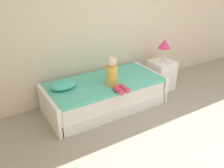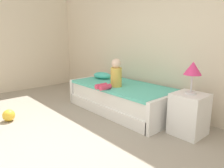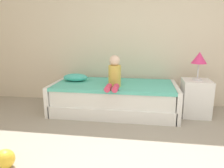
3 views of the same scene
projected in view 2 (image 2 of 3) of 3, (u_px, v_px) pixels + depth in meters
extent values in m
cube|color=beige|center=(176.00, 32.00, 3.56)|extent=(7.20, 0.10, 2.90)
cube|color=white|center=(122.00, 105.00, 3.98)|extent=(2.00, 1.00, 0.20)
cube|color=white|center=(122.00, 94.00, 3.93)|extent=(1.94, 0.94, 0.25)
cube|color=#59C6B2|center=(122.00, 86.00, 3.90)|extent=(1.98, 0.98, 0.05)
cube|color=white|center=(90.00, 88.00, 4.69)|extent=(0.07, 1.00, 0.50)
cube|color=white|center=(168.00, 112.00, 3.20)|extent=(0.07, 1.00, 0.50)
cube|color=white|center=(189.00, 114.00, 2.96)|extent=(0.44, 0.44, 0.60)
cylinder|color=silver|center=(191.00, 93.00, 2.89)|extent=(0.15, 0.15, 0.03)
cylinder|color=silver|center=(192.00, 83.00, 2.86)|extent=(0.02, 0.02, 0.24)
cone|color=#E5387A|center=(193.00, 68.00, 2.81)|extent=(0.24, 0.24, 0.18)
cylinder|color=gold|center=(116.00, 77.00, 3.71)|extent=(0.20, 0.20, 0.34)
sphere|color=beige|center=(116.00, 63.00, 3.66)|extent=(0.17, 0.17, 0.17)
cylinder|color=#D83F60|center=(101.00, 86.00, 3.59)|extent=(0.09, 0.22, 0.09)
cylinder|color=#D83F60|center=(105.00, 87.00, 3.51)|extent=(0.09, 0.22, 0.09)
ellipsoid|color=#4CCCBC|center=(102.00, 75.00, 4.46)|extent=(0.44, 0.30, 0.13)
sphere|color=yellow|center=(9.00, 115.00, 3.46)|extent=(0.20, 0.20, 0.20)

